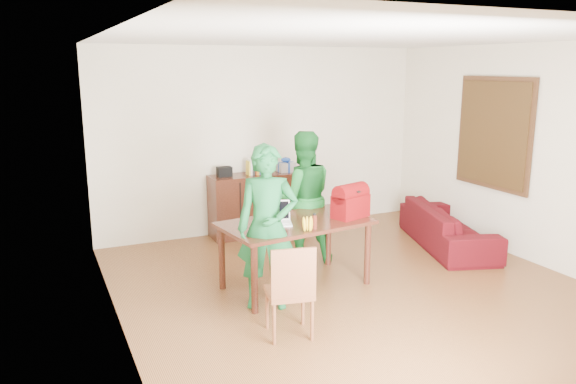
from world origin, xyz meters
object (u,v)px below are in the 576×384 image
bottle (314,221)px  red_bag (350,204)px  table (296,230)px  person_near (267,227)px  sofa (448,226)px  person_far (302,198)px  chair (289,309)px  laptop (276,220)px

bottle → red_bag: red_bag is taller
table → person_near: bearing=-151.0°
sofa → red_bag: bearing=123.9°
sofa → person_near: bearing=122.9°
person_near → sofa: size_ratio=0.88×
table → person_far: size_ratio=1.04×
chair → sofa: 3.41m
person_far → laptop: size_ratio=4.28×
person_near → bottle: bearing=25.9°
person_near → red_bag: size_ratio=4.09×
bottle → laptop: bearing=134.5°
table → person_near: 0.63m
laptop → sofa: size_ratio=0.20×
laptop → bottle: (0.30, -0.31, 0.04)m
laptop → bottle: laptop is taller
chair → bottle: bearing=60.8°
table → bottle: size_ratio=10.40×
table → person_far: bearing=51.3°
table → person_near: (-0.48, -0.36, 0.18)m
person_near → sofa: (3.00, 0.79, -0.56)m
table → sofa: (2.51, 0.44, -0.38)m
table → red_bag: 0.69m
red_bag → bottle: bearing=-175.5°
sofa → table: bearing=117.9°
table → chair: (-0.55, -1.04, -0.40)m
chair → red_bag: 1.65m
person_near → bottle: (0.54, 0.03, -0.00)m
laptop → sofa: (2.76, 0.46, -0.52)m
bottle → person_far: bearing=70.4°
person_far → laptop: person_far is taller
chair → sofa: size_ratio=0.46×
table → laptop: size_ratio=4.43×
person_near → person_far: bearing=72.6°
chair → sofa: chair is taller
person_far → red_bag: 0.84m
table → person_far: (0.43, 0.72, 0.17)m
bottle → red_bag: size_ratio=0.40×
chair → laptop: size_ratio=2.29×
bottle → red_bag: 0.63m
table → person_near: size_ratio=1.02×
bottle → sofa: size_ratio=0.09×
bottle → red_bag: (0.58, 0.23, 0.07)m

